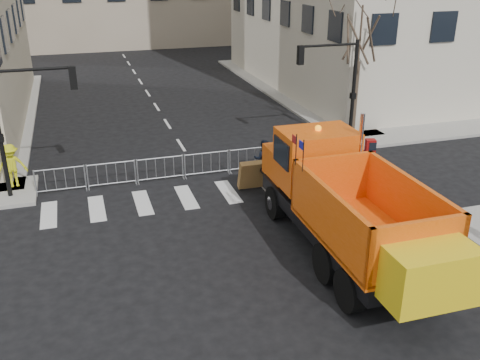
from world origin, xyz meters
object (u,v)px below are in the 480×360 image
object	(u,v)px
cop_c	(295,169)
worker	(12,166)
cop_b	(263,158)
plow_truck	(347,203)
newspaper_box	(370,151)
cop_a	(276,165)

from	to	relation	value
cop_c	worker	world-z (taller)	worker
cop_c	worker	size ratio (longest dim) A/B	0.94
cop_b	plow_truck	bearing A→B (deg)	107.64
cop_b	cop_c	distance (m)	1.78
cop_c	newspaper_box	bearing A→B (deg)	145.73
newspaper_box	worker	bearing A→B (deg)	-171.37
cop_c	newspaper_box	xyz separation A→B (m)	(4.46, 1.46, -0.18)
cop_c	worker	distance (m)	11.89
cop_b	cop_c	size ratio (longest dim) A/B	0.99
cop_c	worker	bearing A→B (deg)	-68.87
plow_truck	cop_c	size ratio (longest dim) A/B	6.41
cop_b	newspaper_box	bearing A→B (deg)	-165.23
plow_truck	cop_a	bearing A→B (deg)	0.43
plow_truck	worker	world-z (taller)	plow_truck
cop_c	worker	xyz separation A→B (m)	(-11.40, 3.36, 0.21)
cop_a	cop_c	distance (m)	0.86
cop_b	newspaper_box	world-z (taller)	cop_b
cop_a	cop_b	xyz separation A→B (m)	(-0.25, 0.95, 0.01)
cop_a	worker	bearing A→B (deg)	-26.12
cop_b	worker	distance (m)	10.70
cop_b	cop_c	bearing A→B (deg)	134.56
worker	newspaper_box	xyz separation A→B (m)	(15.87, -1.90, -0.39)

